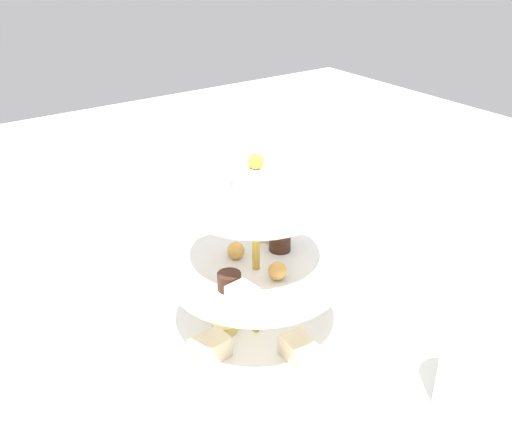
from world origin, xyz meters
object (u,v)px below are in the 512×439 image
water_glass_tall_right (470,366)px  butter_knife_right (416,264)px  teacup_with_saucer (283,224)px  water_glass_short_left (199,225)px  tiered_serving_stand (256,286)px

water_glass_tall_right → butter_knife_right: water_glass_tall_right is taller
teacup_with_saucer → water_glass_short_left: bearing=-24.2°
teacup_with_saucer → butter_knife_right: size_ratio=0.53×
teacup_with_saucer → butter_knife_right: bearing=120.1°
tiered_serving_stand → teacup_with_saucer: size_ratio=3.14×
butter_knife_right → water_glass_tall_right: bearing=148.8°
water_glass_tall_right → water_glass_short_left: size_ratio=1.75×
water_glass_short_left → butter_knife_right: 0.38m
water_glass_short_left → teacup_with_saucer: water_glass_short_left is taller
water_glass_tall_right → butter_knife_right: size_ratio=0.76×
tiered_serving_stand → teacup_with_saucer: tiered_serving_stand is taller
water_glass_short_left → teacup_with_saucer: (-0.14, 0.06, -0.01)m
tiered_serving_stand → teacup_with_saucer: bearing=-134.9°
tiered_serving_stand → teacup_with_saucer: (-0.21, -0.21, -0.06)m
water_glass_tall_right → teacup_with_saucer: 0.47m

